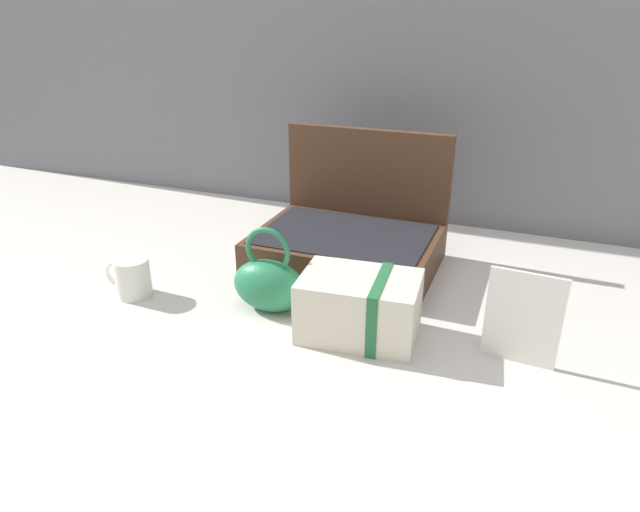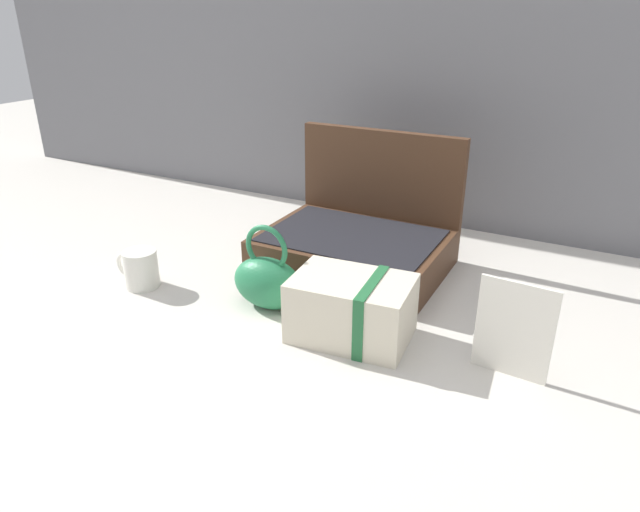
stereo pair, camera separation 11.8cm
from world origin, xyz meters
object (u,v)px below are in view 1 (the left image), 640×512
(cream_toiletry_bag, at_px, (361,307))
(info_card_left, at_px, (523,319))
(teal_pouch_handbag, at_px, (269,283))
(coffee_mug, at_px, (132,277))
(open_suitcase, at_px, (352,238))

(cream_toiletry_bag, distance_m, info_card_left, 0.29)
(teal_pouch_handbag, bearing_deg, cream_toiletry_bag, -6.66)
(info_card_left, bearing_deg, coffee_mug, -172.75)
(cream_toiletry_bag, bearing_deg, info_card_left, 3.19)
(open_suitcase, relative_size, teal_pouch_handbag, 2.28)
(teal_pouch_handbag, xyz_separation_m, cream_toiletry_bag, (0.21, -0.02, 0.00))
(cream_toiletry_bag, bearing_deg, coffee_mug, -176.77)
(teal_pouch_handbag, distance_m, coffee_mug, 0.31)
(open_suitcase, bearing_deg, info_card_left, -34.68)
(open_suitcase, bearing_deg, teal_pouch_handbag, -107.35)
(teal_pouch_handbag, relative_size, cream_toiletry_bag, 0.79)
(teal_pouch_handbag, distance_m, cream_toiletry_bag, 0.21)
(coffee_mug, bearing_deg, teal_pouch_handbag, 9.83)
(cream_toiletry_bag, distance_m, coffee_mug, 0.51)
(coffee_mug, xyz_separation_m, info_card_left, (0.80, 0.04, 0.04))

